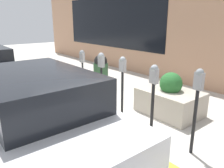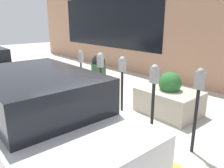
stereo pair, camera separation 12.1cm
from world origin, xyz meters
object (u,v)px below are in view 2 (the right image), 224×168
object	(u,v)px
parking_meter_nearest	(198,96)
parking_meter_farthest	(81,64)
planter_box	(169,99)
parking_meter_second	(154,87)
parked_car_middle	(36,113)
trash_bin	(99,71)
parking_meter_fourth	(100,67)
parking_meter_middle	(122,76)

from	to	relation	value
parking_meter_nearest	parking_meter_farthest	distance (m)	3.63
parking_meter_farthest	planter_box	bearing A→B (deg)	-151.42
parking_meter_second	parked_car_middle	distance (m)	2.33
parking_meter_farthest	trash_bin	size ratio (longest dim) A/B	1.31
trash_bin	parking_meter_fourth	bearing A→B (deg)	144.40
planter_box	parked_car_middle	distance (m)	3.40
parking_meter_nearest	parking_meter_fourth	bearing A→B (deg)	1.66
parking_meter_fourth	planter_box	xyz separation A→B (m)	(-1.31, -1.23, -0.80)
parking_meter_nearest	trash_bin	world-z (taller)	parking_meter_nearest
parking_meter_second	trash_bin	size ratio (longest dim) A/B	1.29
parking_meter_second	planter_box	size ratio (longest dim) A/B	1.00
trash_bin	parked_car_middle	bearing A→B (deg)	128.27
parked_car_middle	parking_meter_farthest	bearing A→B (deg)	-49.23
parking_meter_nearest	parked_car_middle	bearing A→B (deg)	50.84
trash_bin	parking_meter_nearest	bearing A→B (deg)	164.89
parking_meter_nearest	parking_meter_fourth	xyz separation A→B (m)	(2.68, 0.08, 0.09)
parking_meter_fourth	parked_car_middle	size ratio (longest dim) A/B	0.35
parking_meter_nearest	parked_car_middle	xyz separation A→B (m)	(1.79, 2.20, -0.30)
parking_meter_middle	parking_meter_farthest	bearing A→B (deg)	0.24
parking_meter_nearest	planter_box	world-z (taller)	parking_meter_nearest
planter_box	parking_meter_middle	bearing A→B (deg)	68.16
parking_meter_nearest	parking_meter_farthest	world-z (taller)	parking_meter_nearest
parking_meter_farthest	planter_box	xyz separation A→B (m)	(-2.25, -1.23, -0.75)
parking_meter_nearest	parking_meter_farthest	bearing A→B (deg)	1.19
parking_meter_second	planter_box	xyz separation A→B (m)	(0.44, -1.20, -0.66)
parking_meter_middle	parking_meter_farthest	size ratio (longest dim) A/B	1.02
parking_meter_second	planter_box	world-z (taller)	parking_meter_second
parking_meter_middle	parking_meter_fourth	bearing A→B (deg)	0.67
parking_meter_fourth	parked_car_middle	xyz separation A→B (m)	(-0.89, 2.12, -0.38)
planter_box	parking_meter_farthest	bearing A→B (deg)	28.58
parking_meter_middle	parking_meter_fourth	distance (m)	0.83
parking_meter_farthest	parked_car_middle	distance (m)	2.83
parking_meter_second	parking_meter_farthest	world-z (taller)	parking_meter_farthest
parking_meter_nearest	planter_box	xyz separation A→B (m)	(1.37, -1.15, -0.71)
parking_meter_fourth	parking_meter_farthest	size ratio (longest dim) A/B	1.02
parking_meter_nearest	parking_meter_middle	bearing A→B (deg)	2.10
parking_meter_farthest	parking_meter_second	bearing A→B (deg)	-179.38
parking_meter_second	parking_meter_middle	size ratio (longest dim) A/B	0.97
parking_meter_second	planter_box	distance (m)	1.44
parking_meter_fourth	parking_meter_middle	bearing A→B (deg)	-179.33
planter_box	parked_car_middle	world-z (taller)	parked_car_middle
parking_meter_nearest	parked_car_middle	distance (m)	2.85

